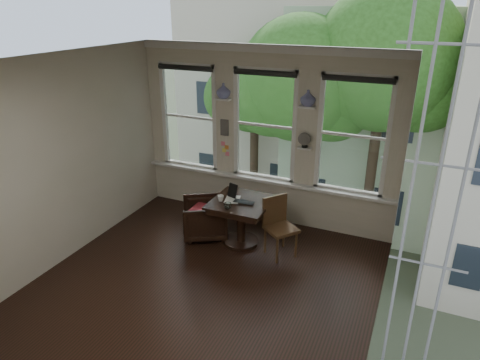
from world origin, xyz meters
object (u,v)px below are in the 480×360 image
at_px(laptop, 243,204).
at_px(mug, 221,198).
at_px(table, 241,222).
at_px(side_chair_right, 281,228).
at_px(armchair_left, 204,218).

relative_size(laptop, mug, 3.28).
bearing_deg(table, mug, -157.49).
bearing_deg(table, side_chair_right, -5.95).
height_order(table, armchair_left, table).
bearing_deg(mug, table, 22.51).
height_order(table, laptop, laptop).
xyz_separation_m(side_chair_right, laptop, (-0.62, -0.02, 0.30)).
height_order(armchair_left, mug, mug).
distance_m(armchair_left, mug, 0.60).
height_order(side_chair_right, mug, side_chair_right).
relative_size(side_chair_right, mug, 9.44).
xyz_separation_m(table, mug, (-0.29, -0.12, 0.42)).
bearing_deg(armchair_left, laptop, 53.68).
xyz_separation_m(armchair_left, mug, (0.36, -0.10, 0.47)).
xyz_separation_m(side_chair_right, mug, (-0.98, -0.05, 0.34)).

